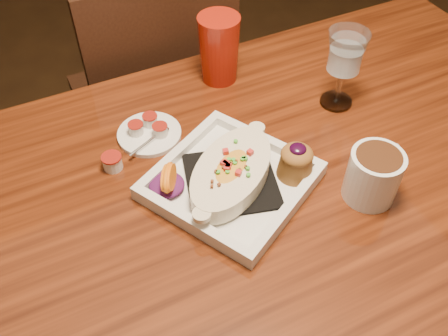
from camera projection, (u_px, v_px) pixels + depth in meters
name	position (u px, v px, depth m)	size (l,w,h in m)	color
table	(263.00, 222.00, 0.99)	(1.50, 0.90, 0.75)	maroon
chair_far	(157.00, 98.00, 1.48)	(0.42, 0.42, 0.93)	black
plate	(237.00, 175.00, 0.91)	(0.35, 0.35, 0.08)	silver
coffee_mug	(375.00, 173.00, 0.88)	(0.13, 0.09, 0.10)	silver
goblet	(345.00, 56.00, 1.00)	(0.08, 0.08, 0.17)	silver
saucer	(149.00, 132.00, 1.01)	(0.13, 0.13, 0.09)	silver
creamer_loose	(112.00, 162.00, 0.95)	(0.04, 0.04, 0.03)	silver
red_tumbler	(219.00, 49.00, 1.10)	(0.09, 0.09, 0.15)	#A61B0B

